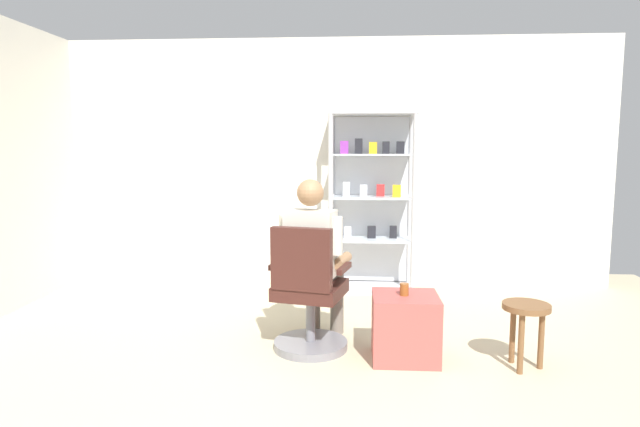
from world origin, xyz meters
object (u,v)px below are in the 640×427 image
at_px(display_cabinet_main, 371,200).
at_px(storage_crate, 405,327).
at_px(tea_glass, 404,289).
at_px(wooden_stool, 526,317).
at_px(seated_shopkeeper, 315,254).
at_px(office_chair, 308,300).

relative_size(display_cabinet_main, storage_crate, 4.04).
height_order(tea_glass, wooden_stool, tea_glass).
relative_size(seated_shopkeeper, storage_crate, 2.74).
height_order(office_chair, storage_crate, office_chair).
bearing_deg(storage_crate, wooden_stool, -8.13).
bearing_deg(seated_shopkeeper, storage_crate, -20.61).
bearing_deg(seated_shopkeeper, office_chair, -102.97).
relative_size(seated_shopkeeper, tea_glass, 14.77).
bearing_deg(wooden_stool, office_chair, 172.15).
bearing_deg(storage_crate, display_cabinet_main, 95.66).
bearing_deg(tea_glass, office_chair, 172.25).
xyz_separation_m(seated_shopkeeper, wooden_stool, (1.48, -0.37, -0.35)).
bearing_deg(office_chair, tea_glass, -7.75).
bearing_deg(tea_glass, wooden_stool, -7.93).
bearing_deg(office_chair, seated_shopkeeper, 77.03).
relative_size(seated_shopkeeper, wooden_stool, 2.81).
height_order(display_cabinet_main, tea_glass, display_cabinet_main).
height_order(storage_crate, wooden_stool, storage_crate).
bearing_deg(storage_crate, seated_shopkeeper, 159.39).
xyz_separation_m(seated_shopkeeper, tea_glass, (0.66, -0.25, -0.20)).
bearing_deg(office_chair, wooden_stool, -7.85).
height_order(seated_shopkeeper, tea_glass, seated_shopkeeper).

